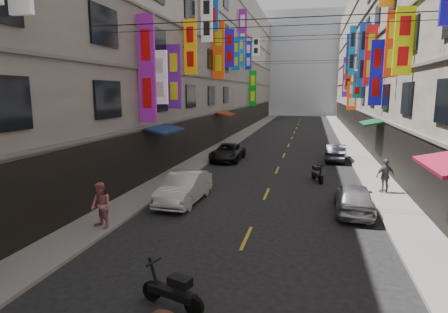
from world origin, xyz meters
The scene contains 17 objects.
sidewalk_left centered at (-6.00, 42.00, 0.06)m, with size 2.00×90.00×0.12m, color slate.
sidewalk_right centered at (6.00, 42.00, 0.06)m, with size 2.00×90.00×0.12m, color slate.
building_row_left centered at (-11.99, 42.00, 9.49)m, with size 10.14×90.00×19.00m.
building_row_right centered at (11.99, 42.00, 9.49)m, with size 10.14×90.00×19.00m.
haze_block centered at (0.00, 92.00, 11.00)m, with size 18.00×8.00×22.00m, color #B4BCC9.
shop_signage centered at (-0.09, 35.09, 9.10)m, with size 14.00×55.00×11.89m.
street_awnings centered at (-1.26, 26.00, 3.00)m, with size 13.99×35.20×0.41m.
overhead_cables centered at (0.00, 30.00, 8.80)m, with size 14.00×38.04×1.24m.
lane_markings centered at (0.00, 39.00, 0.00)m, with size 0.12×80.20×0.01m.
scooter_crossing centered at (-0.97, 13.25, 0.44)m, with size 1.75×0.76×1.14m.
scooter_far_right centered at (2.54, 27.37, 0.44)m, with size 0.74×1.76×1.14m.
car_left_mid centered at (-3.61, 21.64, 0.71)m, with size 1.50×4.32×1.42m, color silver.
car_left_far centered at (-4.00, 32.73, 0.63)m, with size 2.09×4.54×1.26m, color black.
car_right_mid centered at (4.00, 21.79, 0.66)m, with size 1.56×3.87×1.32m, color #AAAAAE.
car_right_far centered at (4.00, 34.37, 0.64)m, with size 1.35×3.88×1.28m, color #25262C.
pedestrian_lfar centered at (-5.40, 17.44, 0.99)m, with size 0.84×0.58×1.73m, color #C96A73.
pedestrian_rfar centered at (5.83, 25.25, 0.98)m, with size 1.00×0.57×1.71m, color #5E5E61.
Camera 1 is at (2.12, 5.47, 5.17)m, focal length 30.00 mm.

